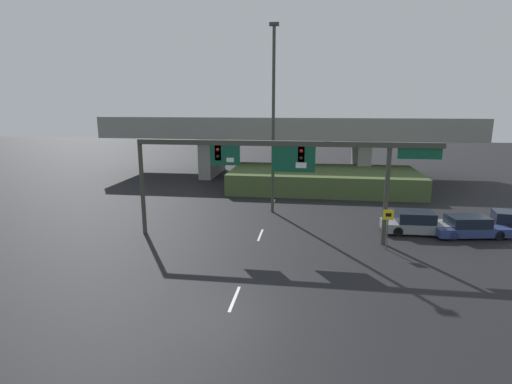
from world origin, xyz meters
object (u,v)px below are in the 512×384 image
signal_gantry (278,159)px  highway_light_pole_near (273,117)px  speed_limit_sign (388,223)px  parked_sedan_near_right (416,223)px  parked_sedan_mid_right (469,227)px

signal_gantry → highway_light_pole_near: bearing=98.1°
signal_gantry → highway_light_pole_near: size_ratio=1.31×
signal_gantry → speed_limit_sign: signal_gantry is taller
highway_light_pole_near → parked_sedan_near_right: highway_light_pole_near is taller
highway_light_pole_near → parked_sedan_mid_right: (13.35, -4.20, -6.89)m
speed_limit_sign → parked_sedan_near_right: (2.53, 3.46, -0.95)m
speed_limit_sign → highway_light_pole_near: (-7.58, 7.43, 5.89)m
speed_limit_sign → parked_sedan_near_right: 4.39m
signal_gantry → parked_sedan_near_right: bearing=15.4°
speed_limit_sign → parked_sedan_mid_right: 6.69m
parked_sedan_near_right → parked_sedan_mid_right: (3.24, -0.23, -0.04)m
speed_limit_sign → parked_sedan_mid_right: speed_limit_sign is taller
highway_light_pole_near → parked_sedan_mid_right: bearing=-17.5°
signal_gantry → parked_sedan_mid_right: (12.42, 2.31, -4.55)m
signal_gantry → parked_sedan_mid_right: signal_gantry is taller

